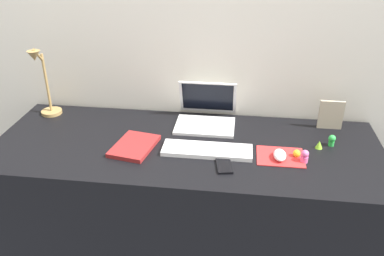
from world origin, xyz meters
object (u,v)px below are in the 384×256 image
at_px(cell_phone, 224,165).
at_px(notebook_pad, 134,146).
at_px(laptop, 206,113).
at_px(picture_frame, 331,115).
at_px(toy_figurine_pink, 305,156).
at_px(keyboard, 207,150).
at_px(toy_figurine_lime, 319,145).
at_px(mouse, 280,155).
at_px(toy_figurine_green, 332,140).
at_px(toy_figurine_yellow, 297,153).
at_px(desk_lamp, 44,85).

bearing_deg(cell_phone, notebook_pad, 156.15).
bearing_deg(laptop, picture_frame, 0.89).
bearing_deg(toy_figurine_pink, notebook_pad, 178.34).
bearing_deg(keyboard, toy_figurine_lime, 11.40).
height_order(mouse, notebook_pad, mouse).
distance_m(mouse, toy_figurine_green, 0.29).
bearing_deg(keyboard, notebook_pad, -178.92).
bearing_deg(keyboard, mouse, -3.36).
height_order(notebook_pad, toy_figurine_green, toy_figurine_green).
xyz_separation_m(toy_figurine_yellow, toy_figurine_pink, (0.03, -0.04, 0.01)).
bearing_deg(desk_lamp, keyboard, -16.86).
height_order(desk_lamp, notebook_pad, desk_lamp).
relative_size(keyboard, cell_phone, 3.20).
bearing_deg(keyboard, cell_phone, -52.43).
bearing_deg(keyboard, laptop, 96.58).
bearing_deg(mouse, toy_figurine_lime, 33.12).
bearing_deg(toy_figurine_lime, picture_frame, 69.38).
relative_size(cell_phone, toy_figurine_yellow, 3.53).
relative_size(mouse, toy_figurine_green, 1.74).
distance_m(notebook_pad, picture_frame, 0.99).
bearing_deg(notebook_pad, toy_figurine_lime, 17.82).
bearing_deg(desk_lamp, mouse, -13.36).
distance_m(mouse, cell_phone, 0.26).
distance_m(desk_lamp, toy_figurine_yellow, 1.32).
distance_m(laptop, notebook_pad, 0.44).
height_order(mouse, desk_lamp, desk_lamp).
xyz_separation_m(notebook_pad, picture_frame, (0.93, 0.32, 0.06)).
xyz_separation_m(cell_phone, desk_lamp, (-0.97, 0.38, 0.17)).
bearing_deg(toy_figurine_green, laptop, 164.22).
relative_size(toy_figurine_lime, toy_figurine_yellow, 1.04).
height_order(cell_phone, picture_frame, picture_frame).
relative_size(cell_phone, notebook_pad, 0.53).
bearing_deg(toy_figurine_pink, toy_figurine_yellow, 127.88).
distance_m(notebook_pad, toy_figurine_pink, 0.77).
xyz_separation_m(picture_frame, toy_figurine_green, (-0.02, -0.18, -0.05)).
xyz_separation_m(toy_figurine_yellow, toy_figurine_green, (0.17, 0.13, 0.01)).
relative_size(mouse, toy_figurine_yellow, 2.65).
bearing_deg(toy_figurine_yellow, desk_lamp, 168.60).
bearing_deg(keyboard, desk_lamp, 163.14).
height_order(keyboard, desk_lamp, desk_lamp).
relative_size(toy_figurine_green, toy_figurine_pink, 0.94).
bearing_deg(toy_figurine_pink, mouse, 174.76).
relative_size(mouse, desk_lamp, 0.25).
distance_m(laptop, toy_figurine_green, 0.63).
bearing_deg(toy_figurine_lime, mouse, -146.88).
distance_m(toy_figurine_lime, toy_figurine_green, 0.07).
bearing_deg(toy_figurine_lime, desk_lamp, 173.27).
distance_m(keyboard, notebook_pad, 0.34).
height_order(picture_frame, toy_figurine_pink, picture_frame).
xyz_separation_m(keyboard, toy_figurine_green, (0.57, 0.13, 0.02)).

